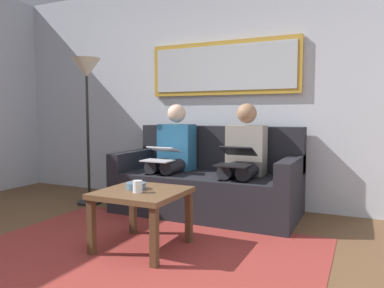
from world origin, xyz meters
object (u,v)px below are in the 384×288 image
Objects in this scene: framed_mirror at (222,68)px; laptop_silver at (161,154)px; person_left at (243,157)px; coffee_table at (142,199)px; bowl at (136,186)px; standing_lamp at (87,84)px; couch at (209,182)px; person_right at (172,153)px; cup at (138,187)px; laptop_black at (236,157)px.

laptop_silver is at bearing 60.54° from framed_mirror.
coffee_table is at bearing 68.91° from person_left.
standing_lamp reaches higher than bowl.
couch is 1.22m from bowl.
couch is 0.50m from person_right.
framed_mirror is at bearing -131.02° from person_right.
laptop_black reaches higher than cup.
cup is at bearing 67.19° from laptop_black.
person_left is 1.00× the size of person_right.
person_left is 0.69× the size of standing_lamp.
laptop_silver is at bearing -68.69° from coffee_table.
couch is 1.32m from cup.
laptop_black is 0.24× the size of standing_lamp.
framed_mirror is at bearing -59.81° from laptop_black.
couch is 0.59m from laptop_black.
coffee_table is at bearing 88.37° from framed_mirror.
person_left is at bearing -162.75° from laptop_silver.
bowl is (0.11, 1.20, 0.17)m from couch.
framed_mirror is at bearing -48.98° from person_left.
framed_mirror is 1.23m from laptop_silver.
framed_mirror reaches higher than couch.
standing_lamp is at bearing -2.78° from laptop_silver.
framed_mirror is at bearing -91.63° from coffee_table.
person_right is at bearing 9.73° from couch.
person_left reaches higher than coffee_table.
bowl is at bearing 65.82° from person_left.
framed_mirror reaches higher than coffee_table.
laptop_silver is 0.20× the size of standing_lamp.
person_right is at bearing -168.61° from standing_lamp.
standing_lamp is at bearing 25.34° from framed_mirror.
cup is (0.03, 1.30, 0.19)m from couch.
laptop_silver is 1.24m from standing_lamp.
person_right is (0.29, -1.13, 0.13)m from bowl.
framed_mirror is 11.55× the size of bowl.
person_left is at bearing 131.02° from framed_mirror.
standing_lamp is (1.39, 0.27, 1.06)m from couch.
framed_mirror reaches higher than laptop_black.
person_right is at bearing -72.97° from coffee_table.
laptop_silver is (0.40, 0.32, 0.31)m from couch.
laptop_black is at bearing -115.66° from coffee_table.
person_left reaches higher than couch.
person_right is 1.26m from standing_lamp.
standing_lamp is at bearing -36.21° from bowl.
laptop_silver is at bearing 90.00° from person_right.
person_right is at bearing -90.00° from laptop_silver.
standing_lamp reaches higher than coffee_table.
coffee_table is 0.37× the size of standing_lamp.
laptop_silver is (0.37, -0.99, 0.13)m from cup.
coffee_table is (0.05, 1.22, 0.07)m from couch.
laptop_black is at bearing 90.00° from person_left.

